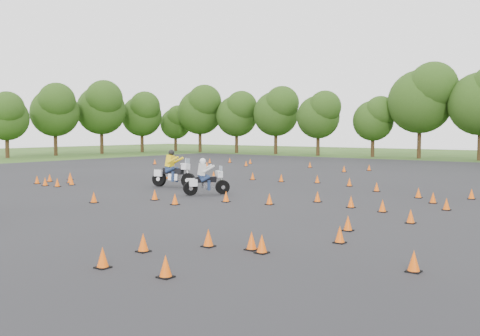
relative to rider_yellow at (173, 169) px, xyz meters
The scene contains 6 objects.
ground 5.70m from the rider_yellow, 40.85° to the right, with size 140.00×140.00×0.00m, color #2D5119.
asphalt_pad 4.94m from the rider_yellow, 28.79° to the left, with size 62.00×62.00×0.00m, color black.
treeline 32.64m from the rider_yellow, 77.85° to the left, with size 87.06×32.48×10.87m.
traffic_cones 4.64m from the rider_yellow, 21.68° to the left, with size 35.73×32.61×0.45m.
rider_yellow is the anchor object (origin of this frame).
rider_white 3.91m from the rider_yellow, 22.12° to the right, with size 2.25×0.69×1.74m, color beige, non-canonical shape.
Camera 1 is at (15.75, -16.93, 3.06)m, focal length 40.00 mm.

